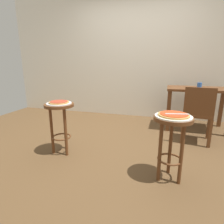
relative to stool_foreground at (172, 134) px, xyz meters
name	(u,v)px	position (x,y,z in m)	size (l,w,h in m)	color
ground_plane	(118,143)	(-0.72, 0.71, -0.49)	(6.00, 6.00, 0.00)	brown
back_wall	(138,47)	(-0.72, 2.36, 1.01)	(6.00, 0.10, 3.00)	silver
stool_foreground	(172,134)	(0.00, 0.00, 0.00)	(0.37, 0.37, 0.67)	#5B3319
serving_plate_foreground	(173,116)	(0.00, 0.00, 0.18)	(0.35, 0.35, 0.01)	white
pizza_foreground	(174,115)	(0.00, 0.00, 0.20)	(0.29, 0.29, 0.02)	tan
stool_middle	(60,117)	(-1.38, 0.22, 0.00)	(0.37, 0.37, 0.67)	#5B3319
serving_plate_middle	(59,103)	(-1.38, 0.22, 0.18)	(0.32, 0.32, 0.01)	silver
pizza_middle	(59,102)	(-1.38, 0.22, 0.20)	(0.25, 0.25, 0.02)	tan
dining_table	(197,95)	(0.46, 1.74, 0.13)	(1.04, 0.62, 0.75)	#5B3319
cup_near_edge	(199,86)	(0.45, 1.62, 0.31)	(0.08, 0.08, 0.11)	#3360B2
condiment_shaker	(201,86)	(0.49, 1.73, 0.29)	(0.04, 0.04, 0.07)	white
wooden_chair	(198,113)	(0.39, 1.07, -0.03)	(0.45, 0.45, 0.85)	#5B3319
pizza_server_knife	(177,114)	(0.03, -0.02, 0.21)	(0.22, 0.02, 0.01)	silver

